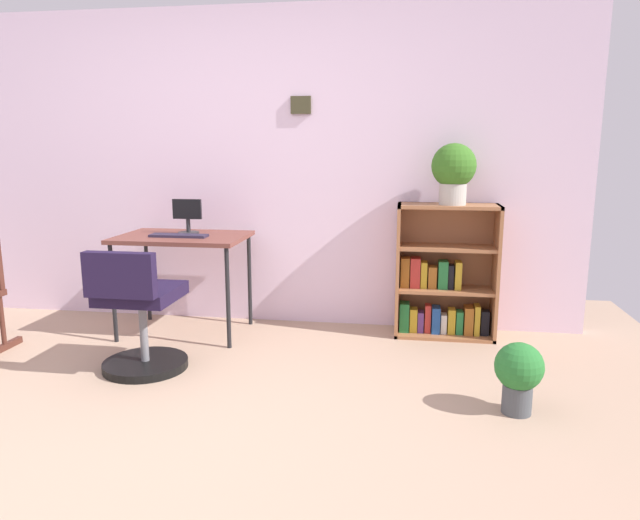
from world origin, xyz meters
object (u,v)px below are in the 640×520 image
object	(u,v)px
monitor	(188,216)
potted_plant_floor	(519,373)
bookshelf_low	(443,278)
keyboard	(179,236)
potted_plant_on_shelf	(454,170)
desk	(183,244)
office_chair	(139,317)

from	to	relation	value
monitor	potted_plant_floor	bearing A→B (deg)	-26.39
bookshelf_low	keyboard	bearing A→B (deg)	-169.98
potted_plant_on_shelf	potted_plant_floor	size ratio (longest dim) A/B	1.12
desk	office_chair	xyz separation A→B (m)	(0.01, -0.76, -0.33)
monitor	bookshelf_low	world-z (taller)	monitor
desk	potted_plant_on_shelf	world-z (taller)	potted_plant_on_shelf
desk	monitor	xyz separation A→B (m)	(0.01, 0.08, 0.19)
monitor	office_chair	distance (m)	0.99
office_chair	desk	bearing A→B (deg)	90.85
keyboard	potted_plant_on_shelf	world-z (taller)	potted_plant_on_shelf
monitor	potted_plant_on_shelf	world-z (taller)	potted_plant_on_shelf
desk	monitor	world-z (taller)	monitor
potted_plant_on_shelf	keyboard	bearing A→B (deg)	-171.63
desk	bookshelf_low	distance (m)	1.91
potted_plant_on_shelf	bookshelf_low	bearing A→B (deg)	125.06
desk	potted_plant_on_shelf	size ratio (longest dim) A/B	2.15
desk	monitor	distance (m)	0.21
bookshelf_low	potted_plant_on_shelf	xyz separation A→B (m)	(0.04, -0.05, 0.78)
desk	keyboard	world-z (taller)	keyboard
bookshelf_low	potted_plant_floor	xyz separation A→B (m)	(0.32, -1.26, -0.20)
desk	potted_plant_on_shelf	bearing A→B (deg)	6.11
desk	bookshelf_low	world-z (taller)	bookshelf_low
keyboard	office_chair	xyz separation A→B (m)	(0.01, -0.69, -0.40)
office_chair	bookshelf_low	size ratio (longest dim) A/B	0.81
keyboard	potted_plant_floor	distance (m)	2.44
potted_plant_floor	bookshelf_low	bearing A→B (deg)	104.24
monitor	office_chair	world-z (taller)	monitor
bookshelf_low	monitor	bearing A→B (deg)	-174.68
office_chair	potted_plant_floor	distance (m)	2.20
desk	monitor	size ratio (longest dim) A/B	3.60
desk	keyboard	bearing A→B (deg)	-86.47
monitor	potted_plant_floor	distance (m)	2.52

